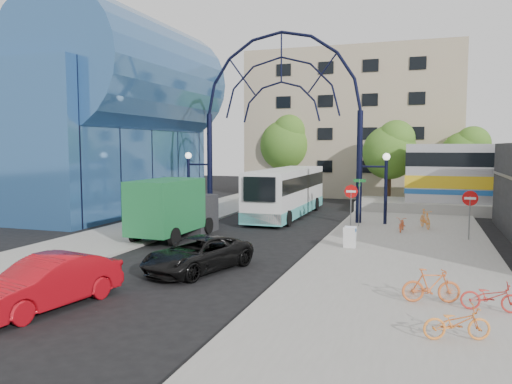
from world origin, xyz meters
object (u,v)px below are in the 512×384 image
(bike_near_a, at_px, (402,224))
(tree_north_b, at_px, (287,142))
(street_name_sign, at_px, (359,192))
(city_bus, at_px, (287,192))
(black_suv, at_px, (198,254))
(tree_north_c, at_px, (467,153))
(bike_near_b, at_px, (425,219))
(gateway_arch, at_px, (281,88))
(sandwich_board, at_px, (350,235))
(tree_north_a, at_px, (391,149))
(green_truck, at_px, (174,209))
(bike_far_b, at_px, (431,286))
(do_not_enter_sign, at_px, (470,203))
(bike_far_c, at_px, (457,323))
(bike_far_a, at_px, (491,297))
(red_sedan, at_px, (47,283))
(stop_sign, at_px, (351,195))

(bike_near_a, bearing_deg, tree_north_b, 126.38)
(street_name_sign, height_order, city_bus, city_bus)
(black_suv, distance_m, bike_near_a, 13.34)
(tree_north_c, height_order, bike_near_b, tree_north_c)
(gateway_arch, relative_size, bike_near_a, 8.75)
(sandwich_board, xyz_separation_m, tree_north_a, (0.52, 19.95, 3.86))
(street_name_sign, height_order, bike_near_a, street_name_sign)
(tree_north_c, xyz_separation_m, green_truck, (-15.73, -21.67, -2.71))
(tree_north_b, xyz_separation_m, city_bus, (3.68, -13.69, -3.55))
(street_name_sign, distance_m, bike_near_a, 3.16)
(bike_far_b, bearing_deg, do_not_enter_sign, -23.74)
(bike_far_c, bearing_deg, bike_far_a, -39.85)
(tree_north_a, xyz_separation_m, bike_near_a, (1.57, -14.42, -4.08))
(gateway_arch, distance_m, bike_near_a, 11.40)
(do_not_enter_sign, height_order, street_name_sign, street_name_sign)
(green_truck, bearing_deg, sandwich_board, 0.06)
(tree_north_a, bearing_deg, sandwich_board, -91.50)
(sandwich_board, xyz_separation_m, red_sedan, (-7.35, -11.21, 0.03))
(street_name_sign, distance_m, bike_far_b, 14.63)
(green_truck, distance_m, bike_far_b, 14.86)
(gateway_arch, relative_size, green_truck, 2.17)
(stop_sign, height_order, bike_near_b, stop_sign)
(gateway_arch, bearing_deg, bike_near_b, -6.28)
(sandwich_board, xyz_separation_m, tree_north_b, (-9.48, 23.95, 4.52))
(tree_north_c, height_order, city_bus, tree_north_c)
(red_sedan, relative_size, bike_near_a, 3.00)
(street_name_sign, bearing_deg, bike_far_b, -74.56)
(do_not_enter_sign, relative_size, bike_far_b, 1.44)
(black_suv, bearing_deg, street_name_sign, 87.18)
(green_truck, distance_m, bike_near_a, 12.51)
(tree_north_b, height_order, city_bus, tree_north_b)
(gateway_arch, height_order, red_sedan, gateway_arch)
(bike_near_b, bearing_deg, black_suv, -139.42)
(tree_north_c, relative_size, red_sedan, 1.39)
(bike_near_a, distance_m, bike_near_b, 1.94)
(bike_far_b, bearing_deg, tree_north_c, -20.11)
(tree_north_b, distance_m, tree_north_c, 16.15)
(stop_sign, height_order, green_truck, green_truck)
(gateway_arch, bearing_deg, green_truck, -114.96)
(gateway_arch, height_order, bike_far_a, gateway_arch)
(do_not_enter_sign, bearing_deg, bike_near_a, 155.47)
(city_bus, height_order, bike_far_a, city_bus)
(bike_far_a, xyz_separation_m, bike_far_c, (-1.05, -2.58, 0.00))
(city_bus, height_order, green_truck, city_bus)
(black_suv, xyz_separation_m, bike_far_b, (8.48, -1.65, -0.02))
(bike_near_b, bearing_deg, city_bus, 144.09)
(green_truck, xyz_separation_m, bike_far_c, (13.24, -10.57, -1.02))
(stop_sign, distance_m, sandwich_board, 6.20)
(tree_north_a, relative_size, bike_far_b, 4.06)
(street_name_sign, bearing_deg, bike_near_b, 6.46)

